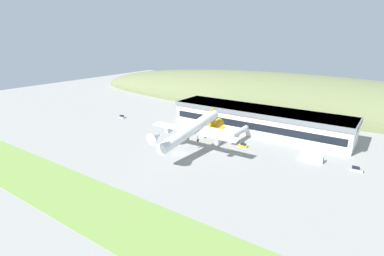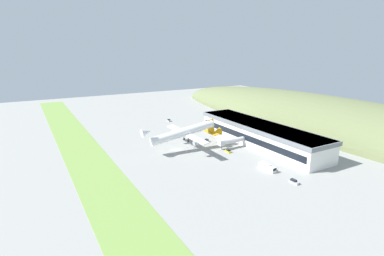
# 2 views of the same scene
# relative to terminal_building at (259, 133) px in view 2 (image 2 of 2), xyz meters

# --- Properties ---
(ground_plane) EXTENTS (428.92, 428.92, 0.00)m
(ground_plane) POSITION_rel_terminal_building_xyz_m (-14.07, -45.75, -6.58)
(ground_plane) COLOR gray
(grass_strip_foreground) EXTENTS (386.03, 20.56, 0.08)m
(grass_strip_foreground) POSITION_rel_terminal_building_xyz_m (-14.07, -89.81, -6.54)
(grass_strip_foreground) COLOR #759947
(grass_strip_foreground) RESTS_ON ground_plane
(hill_backdrop) EXTENTS (350.43, 72.90, 42.85)m
(hill_backdrop) POSITION_rel_terminal_building_xyz_m (-4.82, 64.72, -6.58)
(hill_backdrop) COLOR #667047
(hill_backdrop) RESTS_ON ground_plane
(terminal_building) EXTENTS (87.35, 20.66, 11.62)m
(terminal_building) POSITION_rel_terminal_building_xyz_m (0.00, 0.00, 0.00)
(terminal_building) COLOR white
(terminal_building) RESTS_ON ground_plane
(jetway_0) EXTENTS (3.38, 16.51, 5.43)m
(jetway_0) POSITION_rel_terminal_building_xyz_m (-1.78, -18.88, -2.59)
(jetway_0) COLOR silver
(jetway_0) RESTS_ON ground_plane
(cargo_airplane) EXTENTS (40.11, 46.99, 10.98)m
(cargo_airplane) POSITION_rel_terminal_building_xyz_m (-11.02, -41.69, 3.12)
(cargo_airplane) COLOR white
(service_car_0) EXTENTS (4.00, 1.78, 1.54)m
(service_car_0) POSITION_rel_terminal_building_xyz_m (-18.03, -23.60, -5.95)
(service_car_0) COLOR #999EA3
(service_car_0) RESTS_ON ground_plane
(service_car_1) EXTENTS (4.02, 1.86, 1.48)m
(service_car_1) POSITION_rel_terminal_building_xyz_m (3.28, -23.70, -5.97)
(service_car_1) COLOR gold
(service_car_1) RESTS_ON ground_plane
(service_car_2) EXTENTS (4.46, 1.91, 1.60)m
(service_car_2) POSITION_rel_terminal_building_xyz_m (46.51, -22.85, -5.92)
(service_car_2) COLOR #999EA3
(service_car_2) RESTS_ON ground_plane
(service_car_3) EXTENTS (3.90, 1.77, 1.58)m
(service_car_3) POSITION_rel_terminal_building_xyz_m (-74.53, -21.06, -5.93)
(service_car_3) COLOR #999EA3
(service_car_3) RESTS_ON ground_plane
(fuel_truck) EXTENTS (8.56, 2.94, 2.87)m
(fuel_truck) POSITION_rel_terminal_building_xyz_m (31.12, -22.73, -5.21)
(fuel_truck) COLOR silver
(fuel_truck) RESTS_ON ground_plane
(traffic_cone_0) EXTENTS (0.52, 0.52, 0.58)m
(traffic_cone_0) POSITION_rel_terminal_building_xyz_m (-22.71, -31.35, -6.30)
(traffic_cone_0) COLOR orange
(traffic_cone_0) RESTS_ON ground_plane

